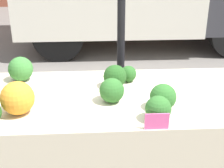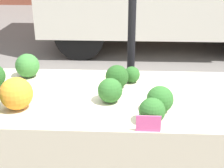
# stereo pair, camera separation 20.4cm
# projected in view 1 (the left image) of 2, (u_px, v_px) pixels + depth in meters

# --- Properties ---
(tent_pole) EXTENTS (0.07, 0.07, 2.63)m
(tent_pole) POSITION_uv_depth(u_px,v_px,m) (121.00, 2.00, 2.68)
(tent_pole) COLOR black
(tent_pole) RESTS_ON ground_plane
(market_table) EXTENTS (2.00, 0.91, 0.85)m
(market_table) POSITION_uv_depth(u_px,v_px,m) (113.00, 113.00, 2.05)
(market_table) COLOR beige
(market_table) RESTS_ON ground_plane
(orange_cauliflower) EXTENTS (0.20, 0.20, 0.20)m
(orange_cauliflower) POSITION_uv_depth(u_px,v_px,m) (17.00, 98.00, 1.81)
(orange_cauliflower) COLOR orange
(orange_cauliflower) RESTS_ON market_table
(romanesco_head) EXTENTS (0.13, 0.13, 0.11)m
(romanesco_head) POSITION_uv_depth(u_px,v_px,m) (11.00, 92.00, 2.00)
(romanesco_head) COLOR #93B238
(romanesco_head) RESTS_ON market_table
(broccoli_head_0) EXTENTS (0.18, 0.18, 0.18)m
(broccoli_head_0) POSITION_uv_depth(u_px,v_px,m) (21.00, 69.00, 2.27)
(broccoli_head_0) COLOR #387533
(broccoli_head_0) RESTS_ON market_table
(broccoli_head_1) EXTENTS (0.16, 0.16, 0.16)m
(broccoli_head_1) POSITION_uv_depth(u_px,v_px,m) (163.00, 97.00, 1.86)
(broccoli_head_1) COLOR #2D6628
(broccoli_head_1) RESTS_ON market_table
(broccoli_head_3) EXTENTS (0.16, 0.16, 0.16)m
(broccoli_head_3) POSITION_uv_depth(u_px,v_px,m) (112.00, 90.00, 1.95)
(broccoli_head_3) COLOR #2D6628
(broccoli_head_3) RESTS_ON market_table
(broccoli_head_4) EXTENTS (0.15, 0.15, 0.15)m
(broccoli_head_4) POSITION_uv_depth(u_px,v_px,m) (158.00, 109.00, 1.74)
(broccoli_head_4) COLOR #2D6628
(broccoli_head_4) RESTS_ON market_table
(broccoli_head_5) EXTENTS (0.16, 0.16, 0.16)m
(broccoli_head_5) POSITION_uv_depth(u_px,v_px,m) (115.00, 76.00, 2.16)
(broccoli_head_5) COLOR #23511E
(broccoli_head_5) RESTS_ON market_table
(broccoli_head_7) EXTENTS (0.12, 0.12, 0.12)m
(broccoli_head_7) POSITION_uv_depth(u_px,v_px,m) (128.00, 74.00, 2.26)
(broccoli_head_7) COLOR #285B23
(broccoli_head_7) RESTS_ON market_table
(price_sign) EXTENTS (0.13, 0.01, 0.10)m
(price_sign) POSITION_uv_depth(u_px,v_px,m) (157.00, 121.00, 1.66)
(price_sign) COLOR #F45B9E
(price_sign) RESTS_ON market_table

